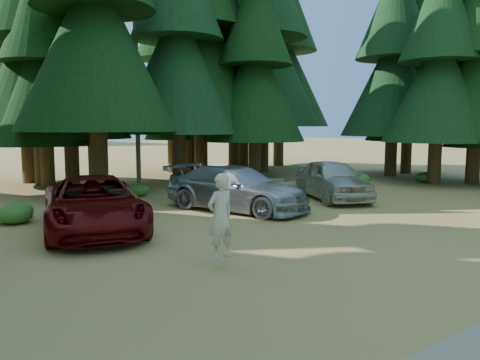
{
  "coord_description": "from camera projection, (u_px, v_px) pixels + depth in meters",
  "views": [
    {
      "loc": [
        -9.24,
        -7.98,
        2.89
      ],
      "look_at": [
        -0.76,
        3.54,
        1.25
      ],
      "focal_mm": 35.0,
      "sensor_mm": 36.0,
      "label": 1
    }
  ],
  "objects": [
    {
      "name": "shrub_right",
      "position": [
        200.0,
        185.0,
        21.18
      ],
      "size": [
        0.88,
        0.88,
        0.48
      ],
      "primitive_type": "ellipsoid",
      "color": "#2E671F",
      "rests_on": "ground"
    },
    {
      "name": "snag_front",
      "position": [
        136.0,
        64.0,
        23.55
      ],
      "size": [
        0.24,
        0.24,
        12.0
      ],
      "primitive_type": "cylinder",
      "color": "#716D5B",
      "rests_on": "ground"
    },
    {
      "name": "shrub_center_right",
      "position": [
        138.0,
        190.0,
        19.37
      ],
      "size": [
        0.96,
        0.96,
        0.53
      ],
      "primitive_type": "ellipsoid",
      "color": "#2E671F",
      "rests_on": "ground"
    },
    {
      "name": "silver_minivan_center",
      "position": [
        236.0,
        188.0,
        16.17
      ],
      "size": [
        3.76,
        5.7,
        1.53
      ],
      "primitive_type": "imported",
      "rotation": [
        0.0,
        0.0,
        0.33
      ],
      "color": "#9A9DA1",
      "rests_on": "ground"
    },
    {
      "name": "shrub_center_left",
      "position": [
        214.0,
        191.0,
        18.25
      ],
      "size": [
        1.41,
        1.41,
        0.78
      ],
      "primitive_type": "ellipsoid",
      "color": "#2E671F",
      "rests_on": "ground"
    },
    {
      "name": "frisbee_player",
      "position": [
        220.0,
        216.0,
        9.49
      ],
      "size": [
        0.69,
        0.5,
        1.96
      ],
      "rotation": [
        0.0,
        0.0,
        3.26
      ],
      "color": "beige",
      "rests_on": "ground"
    },
    {
      "name": "ground",
      "position": [
        344.0,
        238.0,
        12.16
      ],
      "size": [
        160.0,
        160.0,
        0.0
      ],
      "primitive_type": "plane",
      "color": "#9E8043",
      "rests_on": "ground"
    },
    {
      "name": "log_left",
      "position": [
        100.0,
        198.0,
        17.98
      ],
      "size": [
        4.11,
        1.97,
        0.31
      ],
      "primitive_type": "cylinder",
      "rotation": [
        0.0,
        1.57,
        0.4
      ],
      "color": "#716D5B",
      "rests_on": "ground"
    },
    {
      "name": "silver_minivan_right",
      "position": [
        332.0,
        179.0,
        18.6
      ],
      "size": [
        3.67,
        5.01,
        1.59
      ],
      "primitive_type": "imported",
      "rotation": [
        0.0,
        0.0,
        -0.44
      ],
      "color": "beige",
      "rests_on": "ground"
    },
    {
      "name": "shrub_far_left",
      "position": [
        14.0,
        214.0,
        13.96
      ],
      "size": [
        1.02,
        1.02,
        0.56
      ],
      "primitive_type": "ellipsoid",
      "color": "#2E671F",
      "rests_on": "ground"
    },
    {
      "name": "shrub_edge_east",
      "position": [
        425.0,
        177.0,
        24.28
      ],
      "size": [
        0.96,
        0.96,
        0.53
      ],
      "primitive_type": "ellipsoid",
      "color": "#2E671F",
      "rests_on": "ground"
    },
    {
      "name": "snag_back",
      "position": [
        87.0,
        85.0,
        23.68
      ],
      "size": [
        0.2,
        0.2,
        10.0
      ],
      "primitive_type": "cylinder",
      "color": "#716D5B",
      "rests_on": "ground"
    },
    {
      "name": "forest_belt_north",
      "position": [
        121.0,
        183.0,
        24.16
      ],
      "size": [
        36.0,
        7.0,
        22.0
      ],
      "primitive_type": null,
      "color": "black",
      "rests_on": "ground"
    },
    {
      "name": "shrub_left",
      "position": [
        18.0,
        211.0,
        14.75
      ],
      "size": [
        0.91,
        0.91,
        0.5
      ],
      "primitive_type": "ellipsoid",
      "color": "#2E671F",
      "rests_on": "ground"
    },
    {
      "name": "shrub_far_right",
      "position": [
        357.0,
        179.0,
        22.76
      ],
      "size": [
        1.22,
        1.22,
        0.67
      ],
      "primitive_type": "ellipsoid",
      "color": "#2E671F",
      "rests_on": "ground"
    },
    {
      "name": "log_mid",
      "position": [
        250.0,
        181.0,
        23.49
      ],
      "size": [
        3.23,
        1.77,
        0.28
      ],
      "primitive_type": "cylinder",
      "rotation": [
        0.0,
        1.57,
        -0.45
      ],
      "color": "#716D5B",
      "rests_on": "ground"
    },
    {
      "name": "log_right",
      "position": [
        263.0,
        186.0,
        21.74
      ],
      "size": [
        4.39,
        1.72,
        0.29
      ],
      "primitive_type": "cylinder",
      "rotation": [
        0.0,
        1.57,
        -0.32
      ],
      "color": "#716D5B",
      "rests_on": "ground"
    },
    {
      "name": "red_pickup",
      "position": [
        94.0,
        204.0,
        12.88
      ],
      "size": [
        3.82,
        5.95,
        1.52
      ],
      "primitive_type": "imported",
      "rotation": [
        0.0,
        0.0,
        -0.25
      ],
      "color": "#5E0809",
      "rests_on": "ground"
    }
  ]
}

